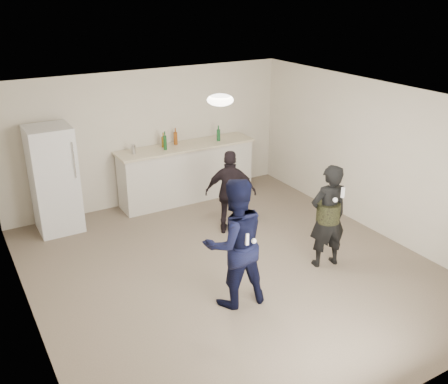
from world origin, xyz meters
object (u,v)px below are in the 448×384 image
man (235,243)px  woman (328,216)px  counter (187,173)px  fridge (54,180)px  shaker (133,149)px  spectator (231,193)px

man → woman: (1.66, 0.14, -0.08)m
counter → man: bearing=-106.3°
fridge → shaker: bearing=3.5°
counter → fridge: 2.50m
counter → man: size_ratio=1.50×
shaker → spectator: bearing=-58.2°
woman → spectator: size_ratio=1.10×
shaker → spectator: spectator is taller
counter → shaker: size_ratio=15.29×
shaker → man: bearing=-89.4°
man → spectator: bearing=-112.8°
counter → woman: bearing=-78.4°
fridge → shaker: (1.44, 0.09, 0.28)m
fridge → man: bearing=-66.1°
shaker → spectator: 2.01m
shaker → counter: bearing=-1.0°
counter → man: (-0.99, -3.40, 0.34)m
fridge → shaker: fridge is taller
shaker → woman: woman is taller
counter → man: man is taller
spectator → woman: bearing=144.9°
man → shaker: bearing=-82.7°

